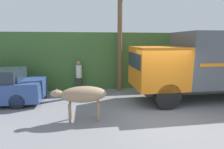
{
  "coord_description": "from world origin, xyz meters",
  "views": [
    {
      "loc": [
        -2.97,
        -6.11,
        2.87
      ],
      "look_at": [
        -1.96,
        0.73,
        1.54
      ],
      "focal_mm": 28.0,
      "sensor_mm": 36.0,
      "label": 1
    }
  ],
  "objects_px": {
    "cargo_truck": "(212,63)",
    "pedestrian_on_hill": "(79,75)",
    "brown_cow": "(82,95)",
    "utility_pole": "(120,36)"
  },
  "relations": [
    {
      "from": "cargo_truck",
      "to": "pedestrian_on_hill",
      "type": "distance_m",
      "value": 6.9
    },
    {
      "from": "cargo_truck",
      "to": "brown_cow",
      "type": "bearing_deg",
      "value": -169.05
    },
    {
      "from": "brown_cow",
      "to": "pedestrian_on_hill",
      "type": "bearing_deg",
      "value": 87.21
    },
    {
      "from": "utility_pole",
      "to": "pedestrian_on_hill",
      "type": "bearing_deg",
      "value": 179.26
    },
    {
      "from": "pedestrian_on_hill",
      "to": "utility_pole",
      "type": "bearing_deg",
      "value": -169.26
    },
    {
      "from": "pedestrian_on_hill",
      "to": "utility_pole",
      "type": "height_order",
      "value": "utility_pole"
    },
    {
      "from": "cargo_truck",
      "to": "utility_pole",
      "type": "distance_m",
      "value": 4.87
    },
    {
      "from": "cargo_truck",
      "to": "pedestrian_on_hill",
      "type": "relative_size",
      "value": 4.18
    },
    {
      "from": "brown_cow",
      "to": "pedestrian_on_hill",
      "type": "relative_size",
      "value": 1.12
    },
    {
      "from": "pedestrian_on_hill",
      "to": "brown_cow",
      "type": "bearing_deg",
      "value": 105.49
    }
  ]
}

